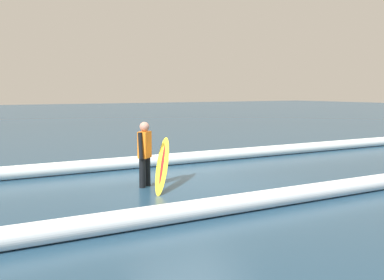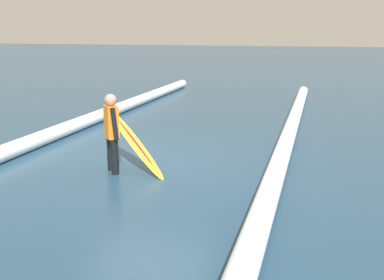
# 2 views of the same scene
# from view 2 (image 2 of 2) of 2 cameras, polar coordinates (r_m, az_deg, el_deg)

# --- Properties ---
(ground_plane) EXTENTS (128.98, 128.98, 0.00)m
(ground_plane) POSITION_cam_2_polar(r_m,az_deg,el_deg) (9.53, -5.28, -2.42)
(ground_plane) COLOR navy
(surfer) EXTENTS (0.42, 0.44, 1.47)m
(surfer) POSITION_cam_2_polar(r_m,az_deg,el_deg) (8.61, -9.83, 1.31)
(surfer) COLOR black
(surfer) RESTS_ON ground_plane
(surfboard) EXTENTS (1.19, 1.61, 1.09)m
(surfboard) POSITION_cam_2_polar(r_m,az_deg,el_deg) (8.79, -7.05, -0.30)
(surfboard) COLOR yellow
(surfboard) RESTS_ON ground_plane
(wave_crest_foreground) EXTENTS (24.75, 0.43, 0.34)m
(wave_crest_foreground) POSITION_cam_2_polar(r_m,az_deg,el_deg) (10.25, -21.40, -1.19)
(wave_crest_foreground) COLOR white
(wave_crest_foreground) RESTS_ON ground_plane
(wave_crest_midground) EXTENTS (15.35, 0.36, 0.34)m
(wave_crest_midground) POSITION_cam_2_polar(r_m,az_deg,el_deg) (11.77, 11.98, 1.27)
(wave_crest_midground) COLOR white
(wave_crest_midground) RESTS_ON ground_plane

